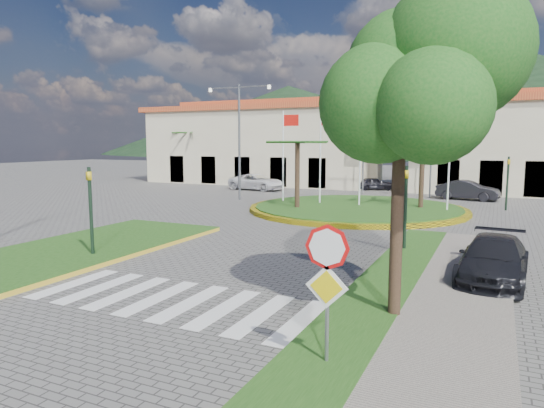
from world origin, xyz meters
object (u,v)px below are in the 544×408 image
at_px(deciduous_tree, 401,89).
at_px(stop_sign, 327,273).
at_px(car_dark_b, 468,190).
at_px(car_dark_a, 375,184).
at_px(roundabout_island, 357,208).
at_px(white_van, 257,182).
at_px(car_side_right, 494,259).

bearing_deg(deciduous_tree, stop_sign, -101.18).
bearing_deg(car_dark_b, stop_sign, -173.00).
bearing_deg(car_dark_a, car_dark_b, -140.97).
relative_size(deciduous_tree, car_dark_a, 2.13).
bearing_deg(car_dark_a, stop_sign, 170.54).
bearing_deg(roundabout_island, stop_sign, -76.27).
bearing_deg(roundabout_island, car_dark_b, 57.25).
bearing_deg(stop_sign, car_dark_a, 101.79).
bearing_deg(white_van, deciduous_tree, -139.71).
relative_size(stop_sign, car_dark_b, 0.64).
bearing_deg(stop_sign, roundabout_island, 103.73).
xyz_separation_m(roundabout_island, car_dark_b, (5.59, 8.69, 0.51)).
relative_size(deciduous_tree, car_dark_b, 1.64).
bearing_deg(stop_sign, car_side_right, 70.79).
distance_m(car_dark_a, car_side_right, 27.30).
bearing_deg(white_van, car_dark_a, -57.21).
relative_size(white_van, car_side_right, 1.10).
height_order(roundabout_island, white_van, roundabout_island).
height_order(white_van, car_dark_a, white_van).
xyz_separation_m(deciduous_tree, car_dark_b, (0.09, 25.69, -4.49)).
relative_size(stop_sign, car_side_right, 0.60).
height_order(stop_sign, white_van, stop_sign).
height_order(deciduous_tree, white_van, deciduous_tree).
xyz_separation_m(stop_sign, car_dark_a, (-6.90, 33.06, -1.25)).
xyz_separation_m(roundabout_island, car_dark_a, (-2.01, 13.02, 0.37)).
distance_m(stop_sign, deciduous_tree, 4.59).
bearing_deg(roundabout_island, car_side_right, -59.20).
relative_size(car_dark_b, car_side_right, 0.94).
distance_m(stop_sign, car_side_right, 7.99).
bearing_deg(roundabout_island, deciduous_tree, -72.09).
bearing_deg(deciduous_tree, roundabout_island, 107.91).
xyz_separation_m(stop_sign, white_van, (-15.98, 28.77, -1.11)).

